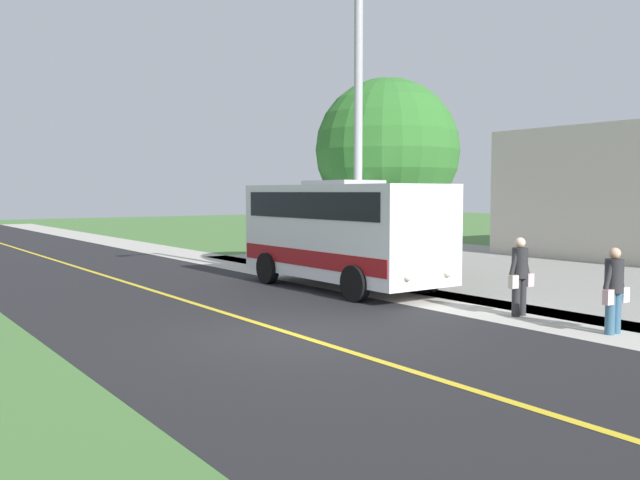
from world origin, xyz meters
name	(u,v)px	position (x,y,z in m)	size (l,w,h in m)	color
ground_plane	(294,335)	(0.00, 0.00, 0.00)	(120.00, 120.00, 0.00)	#477238
road_surface	(294,335)	(0.00, 0.00, 0.00)	(8.00, 100.00, 0.01)	black
sidewalk	(482,307)	(-5.20, 0.00, 0.00)	(2.40, 100.00, 0.01)	#B2ADA3
road_centre_line	(294,335)	(0.00, 0.00, 0.01)	(0.16, 100.00, 0.00)	gold
shuttle_bus_front	(343,229)	(-4.49, -4.39, 1.64)	(2.63, 6.73, 2.98)	white
pedestrian_with_bags	(614,288)	(-4.92, 3.40, 0.87)	(0.72, 0.34, 1.63)	#335972
pedestrian_waiting	(520,274)	(-5.01, 1.17, 0.91)	(0.72, 0.34, 1.70)	#262628
street_light_pole	(355,124)	(-4.88, -4.37, 4.54)	(1.97, 0.24, 8.26)	#9E9EA3
tree_curbside	(387,151)	(-7.40, -5.90, 3.96)	(4.55, 4.55, 6.24)	brown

